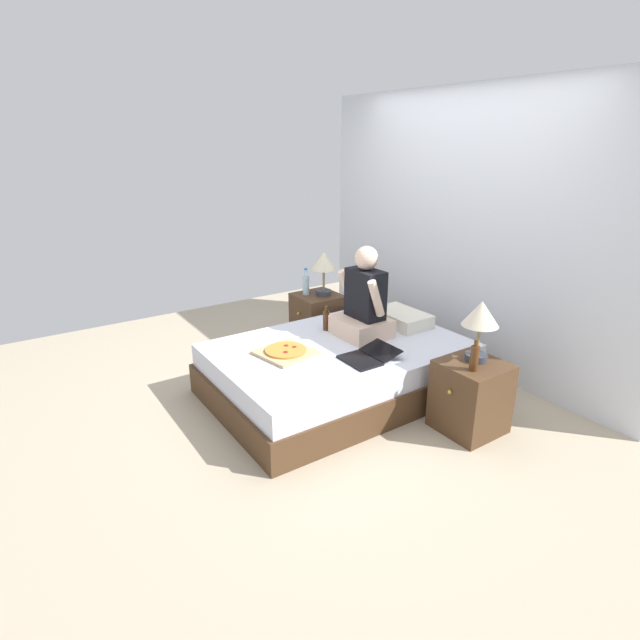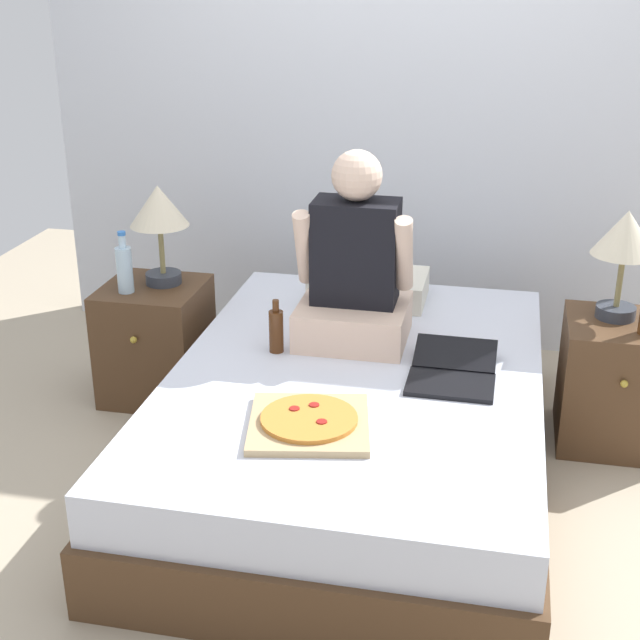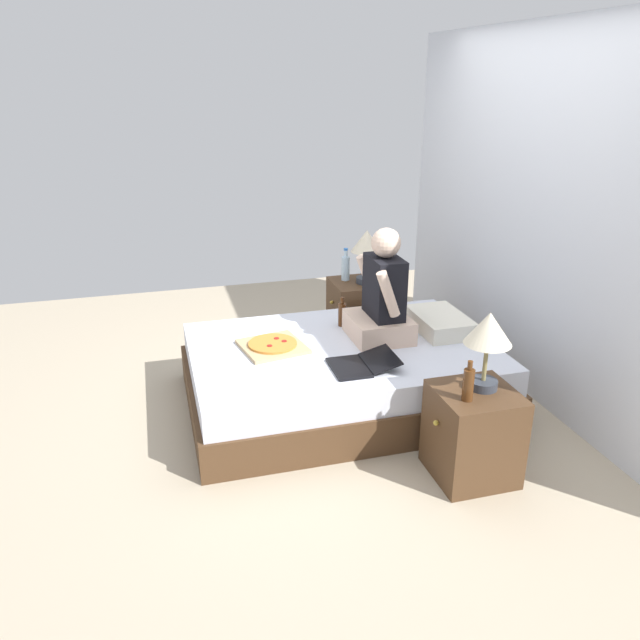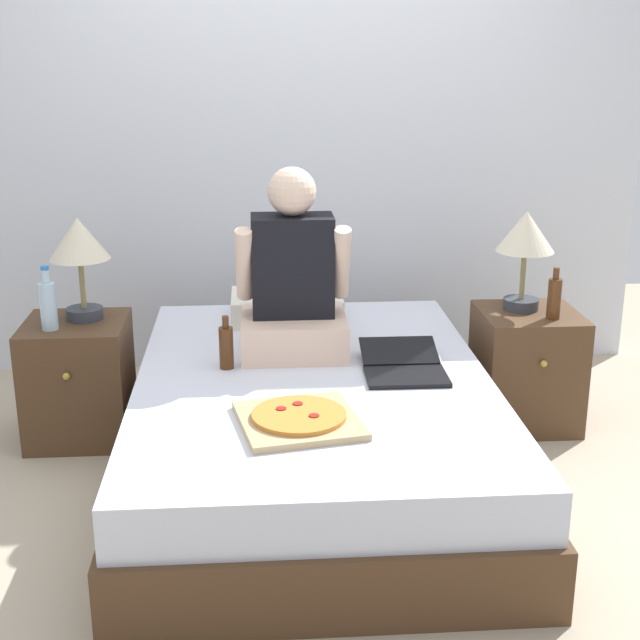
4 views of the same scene
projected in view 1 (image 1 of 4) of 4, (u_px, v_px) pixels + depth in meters
ground_plane at (338, 391)px, 4.29m from camera, size 5.66×5.66×0.00m
wall_back at (463, 231)px, 4.61m from camera, size 3.66×0.12×2.50m
bed at (338, 369)px, 4.22m from camera, size 1.43×2.09×0.44m
nightstand_left at (318, 319)px, 5.23m from camera, size 0.44×0.47×0.54m
lamp_on_left_nightstand at (324, 264)px, 5.03m from camera, size 0.26×0.26×0.45m
water_bottle at (306, 284)px, 5.12m from camera, size 0.07×0.07×0.28m
nightstand_right at (471, 396)px, 3.66m from camera, size 0.44×0.47×0.54m
lamp_on_right_nightstand at (481, 318)px, 3.51m from camera, size 0.26×0.26×0.45m
beer_bottle at (474, 358)px, 3.43m from camera, size 0.06×0.06×0.23m
pillow at (401, 318)px, 4.59m from camera, size 0.52×0.34×0.12m
person_seated at (364, 303)px, 4.26m from camera, size 0.47×0.40×0.78m
laptop at (367, 357)px, 3.86m from camera, size 0.32×0.42×0.07m
pizza_box at (286, 352)px, 3.96m from camera, size 0.47×0.47×0.05m
beer_bottle_on_bed at (326, 320)px, 4.44m from camera, size 0.06×0.06×0.22m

